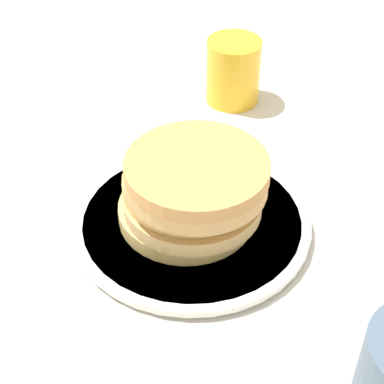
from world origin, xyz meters
The scene contains 4 objects.
ground_plane centered at (0.00, 0.00, 0.00)m, with size 4.00×4.00×0.00m, color silver.
plate centered at (0.02, 0.01, 0.01)m, with size 0.24×0.24×0.01m.
pancake_stack centered at (0.03, 0.01, 0.05)m, with size 0.15×0.14×0.08m.
juice_glass centered at (-0.22, 0.05, 0.04)m, with size 0.07×0.07×0.08m.
Camera 1 is at (0.49, 0.03, 0.44)m, focal length 60.00 mm.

